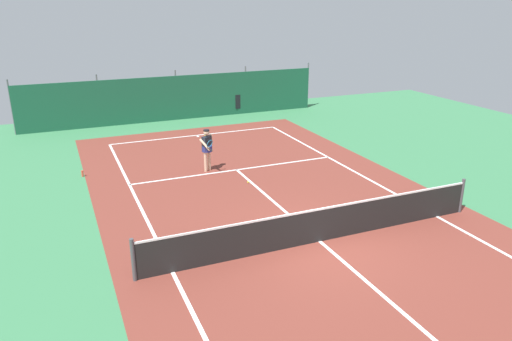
{
  "coord_description": "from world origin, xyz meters",
  "views": [
    {
      "loc": [
        -6.27,
        -10.28,
        6.29
      ],
      "look_at": [
        -0.32,
        3.72,
        0.9
      ],
      "focal_mm": 34.06,
      "sensor_mm": 36.0,
      "label": 1
    }
  ],
  "objects": [
    {
      "name": "court_surface",
      "position": [
        0.0,
        0.0,
        0.0
      ],
      "size": [
        11.02,
        26.6,
        0.01
      ],
      "color": "brown",
      "rests_on": "ground"
    },
    {
      "name": "ground_plane",
      "position": [
        0.0,
        0.0,
        0.0
      ],
      "size": [
        36.0,
        36.0,
        0.0
      ],
      "primitive_type": "plane",
      "color": "#387A4C"
    },
    {
      "name": "parked_car",
      "position": [
        4.01,
        17.63,
        0.84
      ],
      "size": [
        2.44,
        4.4,
        1.68
      ],
      "rotation": [
        0.0,
        0.0,
        3.28
      ],
      "color": "black",
      "rests_on": "ground"
    },
    {
      "name": "tennis_net",
      "position": [
        0.0,
        0.0,
        0.51
      ],
      "size": [
        10.12,
        0.1,
        1.1
      ],
      "color": "black",
      "rests_on": "ground"
    },
    {
      "name": "tennis_ball_near_player",
      "position": [
        -0.11,
        4.93,
        0.03
      ],
      "size": [
        0.07,
        0.07,
        0.07
      ],
      "primitive_type": "sphere",
      "color": "#CCDB33",
      "rests_on": "ground"
    },
    {
      "name": "water_bottle",
      "position": [
        -5.58,
        7.97,
        0.12
      ],
      "size": [
        0.08,
        0.08,
        0.24
      ],
      "primitive_type": "cylinder",
      "color": "#D84C38",
      "rests_on": "ground"
    },
    {
      "name": "tennis_player",
      "position": [
        -1.06,
        6.76,
        0.96
      ],
      "size": [
        0.56,
        0.83,
        1.64
      ],
      "rotation": [
        0.0,
        0.0,
        3.65
      ],
      "color": "#D8AD8C",
      "rests_on": "ground"
    },
    {
      "name": "back_fence",
      "position": [
        -0.0,
        16.0,
        0.67
      ],
      "size": [
        16.3,
        0.98,
        2.7
      ],
      "color": "#195138",
      "rests_on": "ground"
    },
    {
      "name": "tennis_ball_midcourt",
      "position": [
        0.35,
        11.61,
        0.03
      ],
      "size": [
        0.07,
        0.07,
        0.07
      ],
      "primitive_type": "sphere",
      "color": "#CCDB33",
      "rests_on": "ground"
    }
  ]
}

